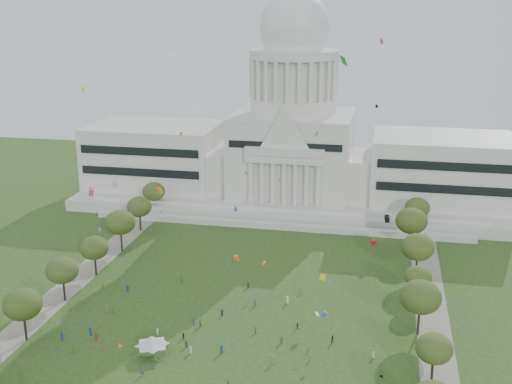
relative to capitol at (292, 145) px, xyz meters
The scene contains 29 objects.
ground 115.76m from the capitol, 90.00° to the right, with size 400.00×400.00×0.00m, color #2C481C.
capitol is the anchor object (origin of this frame).
path_left 98.93m from the capitol, 119.87° to the right, with size 8.00×160.00×0.04m, color gray.
path_right 98.93m from the capitol, 60.13° to the right, with size 8.00×160.00×0.04m, color gray.
row_tree_l_1 125.32m from the capitol, 110.71° to the right, with size 8.86×8.86×12.59m.
row_tree_r_1 125.12m from the capitol, 68.16° to the right, with size 7.58×7.58×10.78m.
row_tree_l_2 107.19m from the capitol, 115.07° to the right, with size 8.42×8.42×11.97m.
row_tree_r_2 106.56m from the capitol, 65.33° to the right, with size 9.55×9.55×13.58m.
row_tree_l_3 92.14m from the capitol, 118.96° to the right, with size 8.12×8.12×11.55m.
row_tree_r_3 91.98m from the capitol, 60.70° to the right, with size 7.01×7.01×9.98m.
row_tree_l_4 76.50m from the capitol, 125.78° to the right, with size 9.29×9.29×13.21m.
row_tree_r_4 78.81m from the capitol, 54.84° to the right, with size 9.19×9.19×13.06m.
row_tree_l_5 63.64m from the capitol, 136.72° to the right, with size 8.33×8.33×11.85m.
row_tree_r_5 62.67m from the capitol, 44.94° to the right, with size 9.82×9.82×13.96m.
row_tree_l_6 54.69m from the capitol, 152.45° to the right, with size 8.19×8.19×11.64m.
row_tree_r_6 54.32m from the capitol, 28.99° to the right, with size 8.42×8.42×11.97m.
event_tent 119.05m from the capitol, 96.55° to the right, with size 10.15×10.15×4.32m.
person_0 115.81m from the capitol, 72.45° to the right, with size 0.77×0.50×1.57m, color silver.
person_2 108.88m from the capitol, 76.42° to the right, with size 0.91×0.56×1.88m, color #26262B.
person_3 117.88m from the capitol, 83.53° to the right, with size 1.26×0.65×1.95m, color olive.
person_4 105.44m from the capitol, 86.13° to the right, with size 1.01×0.55×1.72m, color #994C8C.
person_5 105.15m from the capitol, 93.66° to the right, with size 1.77×0.70×1.91m, color olive.
person_6 127.73m from the capitol, 87.27° to the right, with size 0.92×0.60×1.88m, color #4C4C51.
person_7 127.36m from the capitol, 95.75° to the right, with size 0.68×0.50×1.87m, color #4C4C51.
person_8 111.32m from the capitol, 94.63° to the right, with size 0.76×0.47×1.57m, color #26262B.
person_9 116.10m from the capitol, 79.43° to the right, with size 0.97×0.50×1.50m, color #994C8C.
person_10 102.57m from the capitol, 80.67° to the right, with size 0.97×0.53×1.65m, color #4C4C51.
distant_crowd 103.09m from the capitol, 98.14° to the right, with size 53.02×40.93×1.95m.
kite_swarm 104.66m from the capitol, 89.43° to the right, with size 82.32×94.38×64.37m.
Camera 1 is at (34.01, -120.95, 75.12)m, focal length 45.00 mm.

